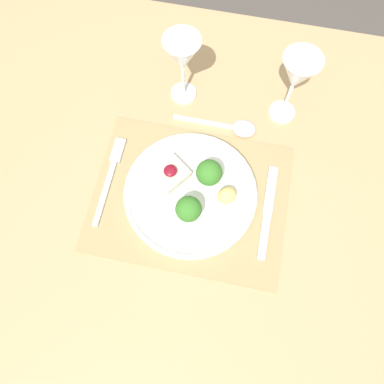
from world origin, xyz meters
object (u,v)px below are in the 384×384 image
object	(u,v)px
spoon	(236,127)
wine_glass_near	(297,76)
fork	(111,174)
dinner_plate	(193,192)
knife	(267,218)
wine_glass_far	(182,58)

from	to	relation	value
spoon	wine_glass_near	xyz separation A→B (m)	(0.10, 0.06, 0.13)
fork	wine_glass_near	size ratio (longest dim) A/B	1.13
fork	wine_glass_near	bearing A→B (deg)	35.72
dinner_plate	fork	xyz separation A→B (m)	(-0.19, 0.01, -0.01)
spoon	fork	bearing A→B (deg)	-148.40
knife	dinner_plate	bearing A→B (deg)	173.72
dinner_plate	wine_glass_far	bearing A→B (deg)	106.34
knife	wine_glass_far	distance (m)	0.38
spoon	wine_glass_near	bearing A→B (deg)	30.04
wine_glass_near	wine_glass_far	world-z (taller)	wine_glass_near
fork	spoon	distance (m)	0.31
wine_glass_far	knife	bearing A→B (deg)	-48.86
dinner_plate	wine_glass_far	world-z (taller)	wine_glass_far
fork	knife	size ratio (longest dim) A/B	1.00
dinner_plate	knife	bearing A→B (deg)	-7.01
spoon	wine_glass_far	size ratio (longest dim) A/B	1.09
dinner_plate	knife	world-z (taller)	dinner_plate
fork	knife	xyz separation A→B (m)	(0.35, -0.03, 0.00)
dinner_plate	spoon	size ratio (longest dim) A/B	1.47
wine_glass_near	wine_glass_far	size ratio (longest dim) A/B	1.05
wine_glass_near	wine_glass_far	xyz separation A→B (m)	(-0.24, 0.00, -0.01)
wine_glass_near	wine_glass_far	distance (m)	0.24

